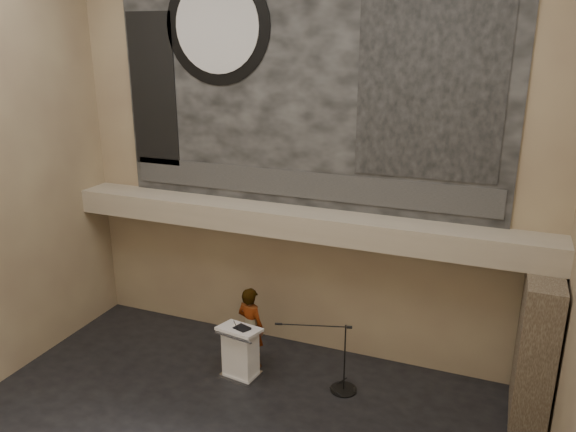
% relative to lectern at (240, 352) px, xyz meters
% --- Properties ---
extents(wall_back, '(10.00, 0.02, 8.50)m').
position_rel_lectern_xyz_m(wall_back, '(0.66, 1.68, 3.70)').
color(wall_back, '#7C654F').
rests_on(wall_back, floor).
extents(soffit, '(10.00, 0.80, 0.50)m').
position_rel_lectern_xyz_m(soffit, '(0.66, 1.28, 2.40)').
color(soffit, gray).
rests_on(soffit, wall_back).
extents(sprinkler_left, '(0.04, 0.04, 0.06)m').
position_rel_lectern_xyz_m(sprinkler_left, '(-0.94, 1.23, 2.12)').
color(sprinkler_left, '#B2893D').
rests_on(sprinkler_left, soffit).
extents(sprinkler_right, '(0.04, 0.04, 0.06)m').
position_rel_lectern_xyz_m(sprinkler_right, '(2.56, 1.23, 2.12)').
color(sprinkler_right, '#B2893D').
rests_on(sprinkler_right, soffit).
extents(banner, '(8.00, 0.05, 5.00)m').
position_rel_lectern_xyz_m(banner, '(0.66, 1.65, 5.15)').
color(banner, black).
rests_on(banner, wall_back).
extents(banner_text_strip, '(7.76, 0.02, 0.55)m').
position_rel_lectern_xyz_m(banner_text_strip, '(0.66, 1.61, 3.10)').
color(banner_text_strip, '#2C2C2C').
rests_on(banner_text_strip, banner).
extents(banner_clock_rim, '(2.30, 0.02, 2.30)m').
position_rel_lectern_xyz_m(banner_clock_rim, '(-1.14, 1.61, 6.15)').
color(banner_clock_rim, black).
rests_on(banner_clock_rim, banner).
extents(banner_clock_face, '(1.84, 0.02, 1.84)m').
position_rel_lectern_xyz_m(banner_clock_face, '(-1.14, 1.59, 6.15)').
color(banner_clock_face, silver).
rests_on(banner_clock_face, banner).
extents(banner_building_print, '(2.60, 0.02, 3.60)m').
position_rel_lectern_xyz_m(banner_building_print, '(3.06, 1.61, 5.25)').
color(banner_building_print, black).
rests_on(banner_building_print, banner).
extents(banner_brick_print, '(1.10, 0.02, 3.20)m').
position_rel_lectern_xyz_m(banner_brick_print, '(-2.74, 1.61, 4.85)').
color(banner_brick_print, black).
rests_on(banner_brick_print, banner).
extents(stone_pier, '(0.60, 1.40, 2.70)m').
position_rel_lectern_xyz_m(stone_pier, '(5.31, 0.83, 0.80)').
color(stone_pier, '#413528').
rests_on(stone_pier, floor).
extents(lectern, '(0.86, 0.67, 1.14)m').
position_rel_lectern_xyz_m(lectern, '(0.00, 0.00, 0.00)').
color(lectern, silver).
rests_on(lectern, floor).
extents(binder, '(0.35, 0.31, 0.04)m').
position_rel_lectern_xyz_m(binder, '(0.07, -0.04, 0.56)').
color(binder, black).
rests_on(binder, lectern).
extents(papers, '(0.27, 0.34, 0.00)m').
position_rel_lectern_xyz_m(papers, '(-0.09, -0.06, 0.55)').
color(papers, silver).
rests_on(papers, lectern).
extents(speaker_person, '(0.72, 0.57, 1.74)m').
position_rel_lectern_xyz_m(speaker_person, '(0.02, 0.45, 0.32)').
color(speaker_person, silver).
rests_on(speaker_person, floor).
extents(mic_stand, '(1.53, 0.64, 1.41)m').
position_rel_lectern_xyz_m(mic_stand, '(1.99, 0.30, -0.34)').
color(mic_stand, black).
rests_on(mic_stand, floor).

